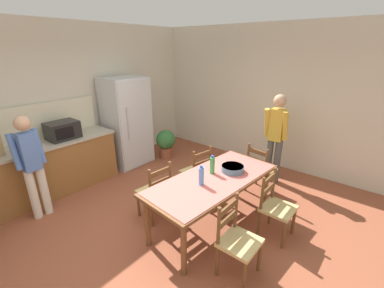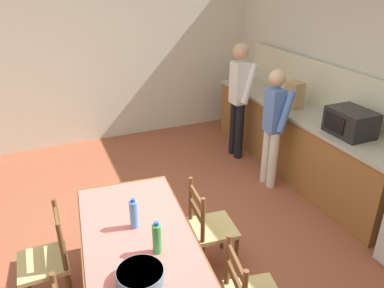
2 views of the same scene
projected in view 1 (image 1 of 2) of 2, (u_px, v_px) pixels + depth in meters
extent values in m
plane|color=brown|center=(157.00, 234.00, 3.58)|extent=(8.32, 8.32, 0.00)
cube|color=beige|center=(51.00, 105.00, 4.64)|extent=(6.52, 0.12, 2.90)
cube|color=beige|center=(266.00, 97.00, 5.42)|extent=(0.12, 5.20, 2.90)
cube|color=brown|center=(12.00, 182.00, 4.03)|extent=(3.41, 0.62, 0.90)
cube|color=#B2A893|center=(4.00, 155.00, 3.87)|extent=(3.45, 0.66, 0.04)
cube|color=silver|center=(127.00, 122.00, 5.47)|extent=(0.84, 0.68, 1.87)
cube|color=silver|center=(138.00, 125.00, 5.26)|extent=(0.81, 0.02, 1.80)
cylinder|color=#A5AAB2|center=(128.00, 124.00, 5.03)|extent=(0.02, 0.02, 0.66)
cube|color=black|center=(63.00, 130.00, 4.45)|extent=(0.50, 0.38, 0.30)
cube|color=black|center=(65.00, 133.00, 4.29)|extent=(0.30, 0.01, 0.19)
cylinder|color=brown|center=(184.00, 249.00, 2.83)|extent=(0.07, 0.07, 0.72)
cylinder|color=brown|center=(266.00, 189.00, 4.01)|extent=(0.07, 0.07, 0.72)
cylinder|color=brown|center=(147.00, 222.00, 3.26)|extent=(0.07, 0.07, 0.72)
cylinder|color=brown|center=(231.00, 175.00, 4.45)|extent=(0.07, 0.07, 0.72)
cube|color=brown|center=(213.00, 180.00, 3.50)|extent=(2.05, 1.05, 0.04)
cube|color=#D1665B|center=(213.00, 178.00, 3.49)|extent=(1.97, 1.00, 0.01)
cylinder|color=#4C8ED6|center=(201.00, 176.00, 3.29)|extent=(0.07, 0.07, 0.24)
cylinder|color=#2D51B2|center=(201.00, 167.00, 3.24)|extent=(0.04, 0.04, 0.03)
cylinder|color=green|center=(212.00, 165.00, 3.59)|extent=(0.07, 0.07, 0.24)
cylinder|color=#2D51B2|center=(212.00, 157.00, 3.54)|extent=(0.04, 0.04, 0.03)
cylinder|color=slate|center=(233.00, 169.00, 3.67)|extent=(0.32, 0.32, 0.09)
cylinder|color=slate|center=(233.00, 166.00, 3.65)|extent=(0.31, 0.31, 0.02)
cylinder|color=brown|center=(197.00, 177.00, 4.72)|extent=(0.04, 0.04, 0.41)
cylinder|color=brown|center=(181.00, 183.00, 4.50)|extent=(0.04, 0.04, 0.41)
cylinder|color=brown|center=(209.00, 184.00, 4.48)|extent=(0.04, 0.04, 0.41)
cylinder|color=brown|center=(194.00, 191.00, 4.26)|extent=(0.04, 0.04, 0.41)
cube|color=tan|center=(195.00, 172.00, 4.41)|extent=(0.49, 0.47, 0.04)
cylinder|color=brown|center=(210.00, 159.00, 4.31)|extent=(0.04, 0.04, 0.46)
cylinder|color=brown|center=(194.00, 165.00, 4.09)|extent=(0.04, 0.04, 0.46)
cube|color=brown|center=(202.00, 154.00, 4.16)|extent=(0.36, 0.09, 0.07)
cube|color=brown|center=(202.00, 163.00, 4.21)|extent=(0.36, 0.09, 0.07)
cylinder|color=brown|center=(284.00, 235.00, 3.26)|extent=(0.04, 0.04, 0.41)
cylinder|color=brown|center=(294.00, 221.00, 3.52)|extent=(0.04, 0.04, 0.41)
cylinder|color=brown|center=(259.00, 224.00, 3.46)|extent=(0.04, 0.04, 0.41)
cylinder|color=brown|center=(270.00, 212.00, 3.72)|extent=(0.04, 0.04, 0.41)
cube|color=tan|center=(278.00, 208.00, 3.41)|extent=(0.42, 0.40, 0.04)
cylinder|color=brown|center=(262.00, 193.00, 3.29)|extent=(0.04, 0.04, 0.46)
cylinder|color=brown|center=(274.00, 183.00, 3.55)|extent=(0.04, 0.04, 0.46)
cube|color=brown|center=(269.00, 179.00, 3.38)|extent=(0.36, 0.03, 0.07)
cube|color=brown|center=(268.00, 189.00, 3.43)|extent=(0.36, 0.03, 0.07)
cylinder|color=brown|center=(244.00, 277.00, 2.66)|extent=(0.04, 0.04, 0.41)
cylinder|color=brown|center=(260.00, 256.00, 2.93)|extent=(0.04, 0.04, 0.41)
cylinder|color=brown|center=(217.00, 261.00, 2.86)|extent=(0.04, 0.04, 0.41)
cylinder|color=brown|center=(234.00, 243.00, 3.13)|extent=(0.04, 0.04, 0.41)
cube|color=tan|center=(240.00, 243.00, 2.82)|extent=(0.42, 0.40, 0.04)
cylinder|color=brown|center=(219.00, 226.00, 2.70)|extent=(0.04, 0.04, 0.46)
cylinder|color=brown|center=(236.00, 210.00, 2.96)|extent=(0.04, 0.04, 0.46)
cube|color=brown|center=(228.00, 208.00, 2.78)|extent=(0.36, 0.03, 0.07)
cube|color=brown|center=(228.00, 219.00, 2.83)|extent=(0.36, 0.03, 0.07)
cylinder|color=brown|center=(157.00, 195.00, 4.13)|extent=(0.04, 0.04, 0.41)
cylinder|color=brown|center=(138.00, 204.00, 3.89)|extent=(0.04, 0.04, 0.41)
cylinder|color=brown|center=(171.00, 204.00, 3.90)|extent=(0.04, 0.04, 0.41)
cylinder|color=brown|center=(152.00, 214.00, 3.67)|extent=(0.04, 0.04, 0.41)
cube|color=tan|center=(154.00, 191.00, 3.82)|extent=(0.46, 0.44, 0.04)
cylinder|color=brown|center=(170.00, 176.00, 3.74)|extent=(0.04, 0.04, 0.46)
cylinder|color=brown|center=(150.00, 185.00, 3.50)|extent=(0.04, 0.04, 0.46)
cube|color=brown|center=(160.00, 172.00, 3.57)|extent=(0.36, 0.06, 0.07)
cube|color=brown|center=(160.00, 182.00, 3.62)|extent=(0.36, 0.06, 0.07)
cylinder|color=brown|center=(274.00, 181.00, 4.56)|extent=(0.04, 0.04, 0.41)
cylinder|color=brown|center=(257.00, 174.00, 4.81)|extent=(0.04, 0.04, 0.41)
cylinder|color=brown|center=(263.00, 188.00, 4.34)|extent=(0.04, 0.04, 0.41)
cylinder|color=brown|center=(246.00, 180.00, 4.59)|extent=(0.04, 0.04, 0.41)
cube|color=tan|center=(261.00, 169.00, 4.49)|extent=(0.45, 0.47, 0.04)
cylinder|color=brown|center=(266.00, 162.00, 4.17)|extent=(0.04, 0.04, 0.46)
cylinder|color=brown|center=(248.00, 156.00, 4.42)|extent=(0.04, 0.04, 0.46)
cube|color=brown|center=(258.00, 152.00, 4.25)|extent=(0.07, 0.36, 0.07)
cube|color=brown|center=(257.00, 160.00, 4.31)|extent=(0.07, 0.36, 0.07)
cylinder|color=silver|center=(33.00, 195.00, 3.79)|extent=(0.12, 0.12, 0.78)
cylinder|color=silver|center=(44.00, 191.00, 3.91)|extent=(0.12, 0.12, 0.78)
cube|color=#5175BC|center=(29.00, 152.00, 3.61)|extent=(0.22, 0.18, 0.56)
sphere|color=tan|center=(22.00, 123.00, 3.47)|extent=(0.21, 0.21, 0.21)
cylinder|color=#5175BC|center=(14.00, 152.00, 3.53)|extent=(0.09, 0.21, 0.53)
cylinder|color=#5175BC|center=(38.00, 146.00, 3.75)|extent=(0.09, 0.21, 0.53)
cylinder|color=#4C4C4C|center=(277.00, 162.00, 4.84)|extent=(0.12, 0.12, 0.83)
cylinder|color=#4C4C4C|center=(269.00, 159.00, 4.93)|extent=(0.12, 0.12, 0.83)
cube|color=gold|center=(277.00, 125.00, 4.63)|extent=(0.20, 0.24, 0.59)
sphere|color=tan|center=(280.00, 101.00, 4.48)|extent=(0.22, 0.22, 0.22)
cylinder|color=gold|center=(285.00, 126.00, 4.48)|extent=(0.23, 0.11, 0.56)
cylinder|color=gold|center=(267.00, 123.00, 4.66)|extent=(0.23, 0.11, 0.56)
cylinder|color=brown|center=(166.00, 152.00, 6.00)|extent=(0.28, 0.28, 0.26)
sphere|color=#337038|center=(166.00, 140.00, 5.89)|extent=(0.44, 0.44, 0.44)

